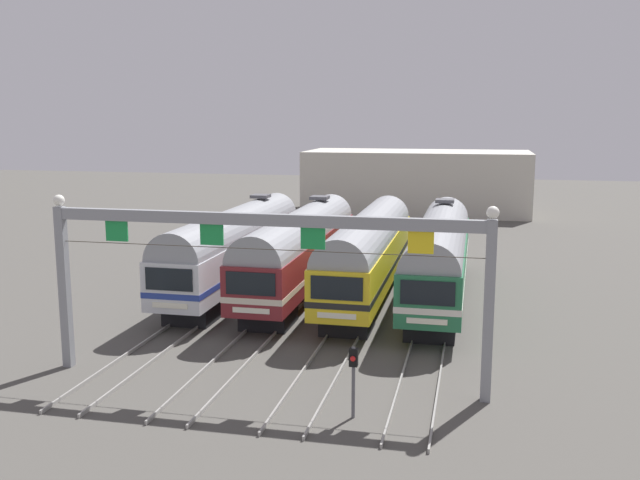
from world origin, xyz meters
TOP-DOWN VIEW (x-y plane):
  - ground_plane at (0.00, 0.00)m, footprint 160.00×160.00m
  - track_bed at (0.00, 17.00)m, footprint 13.11×70.00m
  - commuter_train_silver at (-5.80, -0.00)m, footprint 2.88×18.06m
  - commuter_train_maroon at (-1.93, -0.00)m, footprint 2.88×18.06m
  - commuter_train_yellow at (1.93, -0.01)m, footprint 2.88×18.06m
  - commuter_train_green at (5.80, -0.00)m, footprint 2.88×18.06m
  - catenary_gantry at (-0.00, -13.50)m, footprint 16.84×0.44m
  - yard_signal_mast at (3.87, -15.93)m, footprint 0.28×0.35m
  - maintenance_building at (1.50, 37.02)m, footprint 23.01×10.00m

SIDE VIEW (x-z plane):
  - ground_plane at x=0.00m, z-range 0.00..0.00m
  - track_bed at x=0.00m, z-range 0.00..0.15m
  - yard_signal_mast at x=3.87m, z-range 0.50..2.96m
  - commuter_train_yellow at x=1.93m, z-range 0.30..5.07m
  - commuter_train_silver at x=-5.80m, z-range 0.16..5.21m
  - commuter_train_maroon at x=-1.93m, z-range 0.16..5.21m
  - commuter_train_green at x=5.80m, z-range 0.16..5.21m
  - maintenance_building at x=1.50m, z-range 0.00..6.39m
  - catenary_gantry at x=0.00m, z-range 1.60..8.57m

